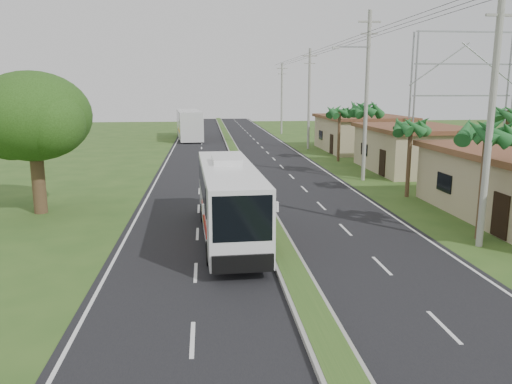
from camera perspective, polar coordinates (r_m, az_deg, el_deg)
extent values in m
plane|color=#2F501D|center=(18.77, 3.96, -8.82)|extent=(180.00, 180.00, 0.00)
cube|color=black|center=(38.02, -1.12, 1.69)|extent=(14.00, 160.00, 0.02)
cube|color=gray|center=(38.01, -1.12, 1.81)|extent=(1.20, 160.00, 0.17)
cube|color=#2F501D|center=(37.99, -1.12, 1.95)|extent=(0.95, 160.00, 0.02)
cube|color=silver|center=(38.08, -11.23, 1.46)|extent=(0.12, 160.00, 0.01)
cube|color=silver|center=(39.13, 8.71, 1.82)|extent=(0.12, 160.00, 0.01)
cube|color=tan|center=(43.14, 17.57, 4.56)|extent=(7.00, 10.00, 3.35)
cube|color=brown|center=(42.98, 17.72, 6.99)|extent=(7.60, 10.60, 0.32)
cube|color=tan|center=(56.20, 11.95, 6.43)|extent=(8.00, 11.00, 3.50)
cube|color=brown|center=(56.07, 12.03, 8.38)|extent=(8.60, 11.60, 0.32)
cylinder|color=#473321|center=(23.98, 24.47, 0.84)|extent=(0.26, 0.26, 5.00)
cylinder|color=#473321|center=(32.15, 17.07, 3.49)|extent=(0.26, 0.26, 4.60)
cylinder|color=#473321|center=(38.41, 12.25, 5.58)|extent=(0.26, 0.26, 5.40)
cylinder|color=#473321|center=(47.17, 9.45, 6.38)|extent=(0.26, 0.26, 4.80)
cylinder|color=#473321|center=(38.51, 26.57, 4.49)|extent=(0.26, 0.26, 5.20)
cylinder|color=#473321|center=(29.12, -23.64, 1.63)|extent=(0.70, 0.70, 4.00)
ellipsoid|color=#1E3E10|center=(28.79, -24.16, 7.92)|extent=(6.00, 6.00, 4.68)
sphere|color=#1E3E10|center=(30.03, -26.16, 6.90)|extent=(3.80, 3.80, 3.80)
sphere|color=#1E3E10|center=(27.50, -22.36, 7.30)|extent=(3.40, 3.40, 3.40)
cylinder|color=gray|center=(22.54, 25.27, 7.85)|extent=(0.28, 0.28, 11.00)
cube|color=gray|center=(22.70, 26.16, 17.69)|extent=(1.20, 0.10, 0.10)
cylinder|color=gray|center=(37.18, 12.50, 10.48)|extent=(0.28, 0.28, 12.00)
cube|color=gray|center=(37.47, 12.87, 18.45)|extent=(1.60, 0.12, 0.12)
cube|color=gray|center=(37.37, 12.81, 17.23)|extent=(1.20, 0.10, 0.10)
cube|color=gray|center=(36.94, 10.91, 15.97)|extent=(2.40, 0.10, 0.10)
cylinder|color=gray|center=(56.54, 6.08, 10.46)|extent=(0.28, 0.28, 11.00)
cube|color=gray|center=(56.65, 6.19, 15.21)|extent=(1.60, 0.12, 0.12)
cube|color=gray|center=(56.60, 6.17, 14.40)|extent=(1.20, 0.10, 0.10)
cylinder|color=gray|center=(76.22, 2.96, 10.59)|extent=(0.28, 0.28, 10.50)
cube|color=gray|center=(76.28, 2.99, 13.93)|extent=(1.60, 0.12, 0.12)
cube|color=gray|center=(76.25, 2.99, 13.33)|extent=(1.20, 0.10, 0.10)
cylinder|color=gray|center=(50.95, 17.67, 10.43)|extent=(0.18, 0.18, 12.00)
cylinder|color=gray|center=(51.87, 17.23, 10.47)|extent=(0.18, 0.18, 12.00)
cylinder|color=gray|center=(56.49, 26.75, 9.81)|extent=(0.18, 0.18, 12.00)
cube|color=gray|center=(53.56, 22.45, 10.14)|extent=(10.00, 0.14, 0.14)
cube|color=gray|center=(53.61, 22.70, 13.34)|extent=(10.00, 0.14, 0.14)
cube|color=gray|center=(53.83, 22.96, 16.52)|extent=(10.00, 0.14, 0.14)
cube|color=white|center=(22.12, -3.14, -0.70)|extent=(2.69, 10.98, 2.86)
cube|color=black|center=(22.53, -3.28, 1.16)|extent=(2.66, 8.80, 1.14)
cube|color=black|center=(16.80, -1.57, -3.04)|extent=(2.05, 0.22, 1.60)
cube|color=red|center=(21.20, -2.87, -2.83)|extent=(2.50, 4.81, 0.50)
cube|color=yellow|center=(22.57, -3.18, -2.54)|extent=(2.42, 2.81, 0.23)
cube|color=white|center=(22.92, -3.42, 3.68)|extent=(1.36, 2.23, 0.25)
cylinder|color=black|center=(19.10, -5.28, -6.99)|extent=(0.33, 0.95, 0.94)
cylinder|color=black|center=(19.29, 0.86, -6.74)|extent=(0.33, 0.95, 0.94)
cylinder|color=black|center=(25.20, -6.00, -2.41)|extent=(0.33, 0.95, 0.94)
cylinder|color=black|center=(25.35, -1.36, -2.27)|extent=(0.33, 0.95, 0.94)
cube|color=silver|center=(68.80, -7.66, 7.69)|extent=(3.98, 13.37, 3.67)
cube|color=black|center=(69.31, -7.71, 8.63)|extent=(3.73, 9.95, 1.25)
cube|color=orange|center=(67.71, -7.59, 7.04)|extent=(3.44, 6.52, 0.40)
cylinder|color=black|center=(63.44, -8.49, 6.03)|extent=(0.44, 1.12, 1.10)
cylinder|color=black|center=(63.59, -6.21, 6.10)|extent=(0.44, 1.12, 1.10)
cylinder|color=black|center=(73.71, -8.82, 6.77)|extent=(0.44, 1.12, 1.10)
cylinder|color=black|center=(73.83, -6.86, 6.84)|extent=(0.44, 1.12, 1.10)
imported|color=black|center=(20.65, -1.10, -5.16)|extent=(2.03, 0.89, 1.18)
imported|color=maroon|center=(20.44, -1.11, -2.99)|extent=(0.68, 0.51, 1.70)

